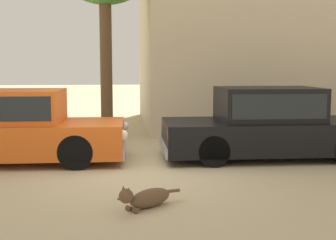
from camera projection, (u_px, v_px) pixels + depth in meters
name	position (u px, v px, depth m)	size (l,w,h in m)	color
ground_plane	(132.00, 170.00, 8.18)	(80.00, 80.00, 0.00)	tan
parked_sedan_nearest	(13.00, 127.00, 8.79)	(4.53, 1.82, 1.45)	#D15619
parked_sedan_second	(269.00, 123.00, 9.23)	(4.58, 1.80, 1.47)	black
stray_dog_spotted	(146.00, 198.00, 5.97)	(0.94, 0.71, 0.36)	brown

